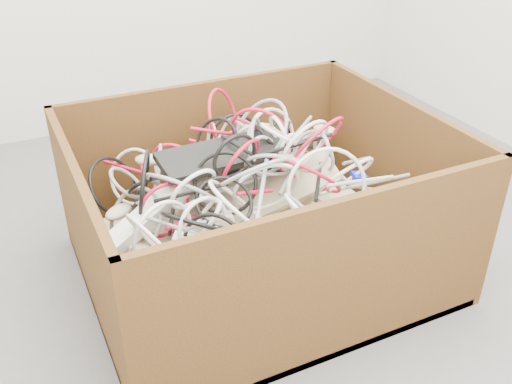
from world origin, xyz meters
name	(u,v)px	position (x,y,z in m)	size (l,w,h in m)	color
ground	(278,273)	(0.00, 0.00, 0.00)	(3.00, 3.00, 0.00)	#5A595C
cardboard_box	(255,236)	(-0.07, 0.05, 0.14)	(1.13, 0.94, 0.54)	#381E0E
keyboard_pile	(256,196)	(-0.05, 0.08, 0.28)	(0.94, 0.73, 0.39)	tan
mice_scatter	(231,178)	(-0.13, 0.09, 0.36)	(0.93, 0.56, 0.18)	#B8AA94
power_strip_left	(145,218)	(-0.44, 0.01, 0.35)	(0.34, 0.06, 0.04)	silver
power_strip_right	(219,249)	(-0.30, -0.21, 0.34)	(0.25, 0.05, 0.04)	silver
vga_plug	(359,176)	(0.25, -0.06, 0.35)	(0.04, 0.04, 0.02)	#0E19D4
cable_tangle	(237,170)	(-0.12, 0.06, 0.40)	(1.01, 0.85, 0.44)	gray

